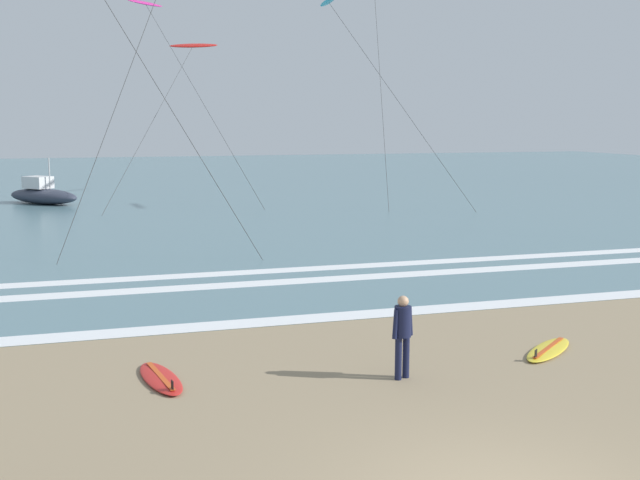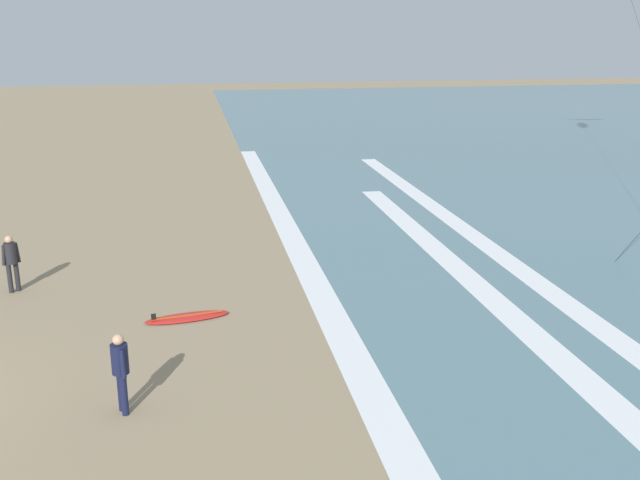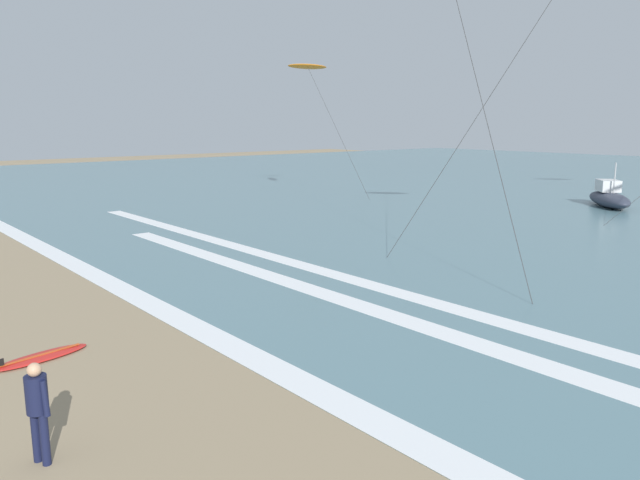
{
  "view_description": "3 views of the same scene",
  "coord_description": "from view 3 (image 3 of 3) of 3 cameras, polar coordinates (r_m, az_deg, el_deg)",
  "views": [
    {
      "loc": [
        -4.94,
        -8.2,
        4.82
      ],
      "look_at": [
        -0.14,
        7.73,
        2.27
      ],
      "focal_mm": 43.71,
      "sensor_mm": 36.0,
      "label": 1
    },
    {
      "loc": [
        13.22,
        6.37,
        7.02
      ],
      "look_at": [
        1.12,
        8.56,
        3.35
      ],
      "focal_mm": 40.49,
      "sensor_mm": 36.0,
      "label": 2
    },
    {
      "loc": [
        9.81,
        2.7,
        5.07
      ],
      "look_at": [
        -0.96,
        11.66,
        2.37
      ],
      "focal_mm": 34.44,
      "sensor_mm": 36.0,
      "label": 3
    }
  ],
  "objects": [
    {
      "name": "surfboard_near_water",
      "position": [
        14.86,
        -24.54,
        -9.86
      ],
      "size": [
        0.93,
        2.17,
        0.25
      ],
      "color": "red",
      "rests_on": "ground"
    },
    {
      "name": "offshore_boat",
      "position": [
        41.19,
        25.28,
        3.58
      ],
      "size": [
        4.81,
        4.94,
        2.7
      ],
      "color": "#2D3342",
      "rests_on": "ground"
    },
    {
      "name": "kite_orange_mid_center",
      "position": [
        44.97,
        -1.15,
        15.77
      ],
      "size": [
        6.57,
        3.27,
        9.14
      ],
      "color": "orange",
      "rests_on": "ground"
    },
    {
      "name": "surfer_left_far",
      "position": [
        10.3,
        -24.78,
        -13.65
      ],
      "size": [
        0.51,
        0.32,
        1.6
      ],
      "color": "#141938",
      "rests_on": "ground"
    },
    {
      "name": "wave_foam_mid_break",
      "position": [
        15.08,
        13.01,
        -8.95
      ],
      "size": [
        36.4,
        0.81,
        0.01
      ],
      "primitive_type": "cube",
      "color": "white",
      "rests_on": "ocean_surface"
    },
    {
      "name": "wave_foam_shoreline",
      "position": [
        12.51,
        -2.15,
        -12.91
      ],
      "size": [
        58.19,
        0.81,
        0.01
      ],
      "primitive_type": "cube",
      "color": "white",
      "rests_on": "ocean_surface"
    },
    {
      "name": "wave_foam_outer_break",
      "position": [
        16.36,
        17.52,
        -7.61
      ],
      "size": [
        52.4,
        0.77,
        0.01
      ],
      "primitive_type": "cube",
      "color": "white",
      "rests_on": "ocean_surface"
    }
  ]
}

